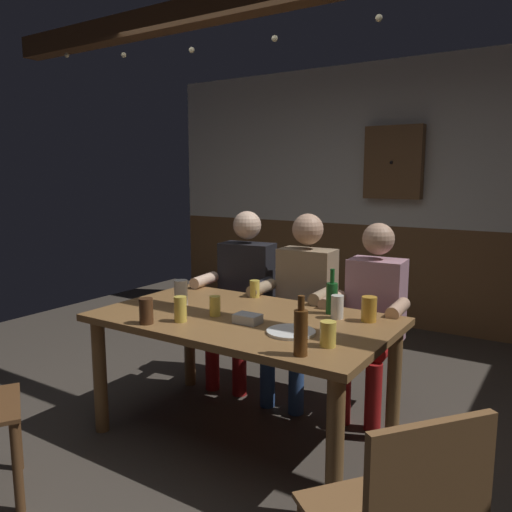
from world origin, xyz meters
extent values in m
plane|color=#423A33|center=(0.00, 0.00, 0.00)|extent=(6.89, 6.89, 0.00)
cube|color=silver|center=(0.00, 2.93, 1.82)|extent=(5.28, 0.12, 1.61)
cube|color=brown|center=(0.00, 2.93, 0.51)|extent=(5.28, 0.12, 1.01)
cube|color=brown|center=(0.00, 0.19, 0.71)|extent=(1.67, 0.98, 0.04)
cylinder|color=brown|center=(-0.75, -0.22, 0.34)|extent=(0.08, 0.08, 0.69)
cylinder|color=brown|center=(0.75, -0.22, 0.34)|extent=(0.08, 0.08, 0.69)
cylinder|color=brown|center=(-0.75, 0.60, 0.34)|extent=(0.08, 0.08, 0.69)
cylinder|color=brown|center=(0.75, 0.60, 0.34)|extent=(0.08, 0.08, 0.69)
cube|color=black|center=(-0.50, 0.98, 0.74)|extent=(0.42, 0.26, 0.56)
sphere|color=beige|center=(-0.50, 0.98, 1.16)|extent=(0.21, 0.21, 0.21)
cylinder|color=#AD1919|center=(-0.37, 0.84, 0.48)|extent=(0.18, 0.42, 0.13)
cylinder|color=#AD1919|center=(-0.59, 0.81, 0.48)|extent=(0.18, 0.42, 0.13)
cylinder|color=#AD1919|center=(-0.35, 0.64, 0.21)|extent=(0.10, 0.10, 0.42)
cylinder|color=#AD1919|center=(-0.56, 0.61, 0.21)|extent=(0.10, 0.10, 0.42)
cylinder|color=black|center=(-0.24, 0.76, 0.77)|extent=(0.12, 0.29, 0.08)
cylinder|color=beige|center=(-0.69, 0.70, 0.77)|extent=(0.12, 0.29, 0.08)
cube|color=#997F60|center=(0.00, 0.98, 0.74)|extent=(0.39, 0.23, 0.56)
sphere|color=tan|center=(0.00, 0.98, 1.15)|extent=(0.22, 0.22, 0.22)
cylinder|color=#2D4C84|center=(0.11, 0.82, 0.48)|extent=(0.15, 0.43, 0.13)
cylinder|color=#2D4C84|center=(-0.10, 0.81, 0.48)|extent=(0.15, 0.43, 0.13)
cylinder|color=#2D4C84|center=(0.12, 0.61, 0.21)|extent=(0.10, 0.10, 0.42)
cylinder|color=#2D4C84|center=(-0.09, 0.60, 0.21)|extent=(0.10, 0.10, 0.42)
cylinder|color=#997F60|center=(0.23, 0.74, 0.77)|extent=(0.09, 0.28, 0.08)
cylinder|color=#997F60|center=(-0.21, 0.72, 0.77)|extent=(0.09, 0.28, 0.08)
cube|color=#B78493|center=(0.50, 0.98, 0.72)|extent=(0.36, 0.26, 0.53)
sphere|color=tan|center=(0.50, 0.98, 1.12)|extent=(0.20, 0.20, 0.20)
cylinder|color=#AD1919|center=(0.60, 0.85, 0.48)|extent=(0.15, 0.39, 0.13)
cylinder|color=#AD1919|center=(0.41, 0.84, 0.48)|extent=(0.15, 0.39, 0.13)
cylinder|color=#AD1919|center=(0.61, 0.66, 0.21)|extent=(0.10, 0.10, 0.42)
cylinder|color=#AD1919|center=(0.42, 0.65, 0.21)|extent=(0.10, 0.10, 0.42)
cylinder|color=tan|center=(0.72, 0.73, 0.75)|extent=(0.10, 0.28, 0.08)
cylinder|color=tan|center=(0.31, 0.70, 0.75)|extent=(0.10, 0.28, 0.08)
cube|color=brown|center=(1.29, -0.83, 0.67)|extent=(0.27, 0.33, 0.42)
cylinder|color=brown|center=(-0.79, -0.73, 0.22)|extent=(0.04, 0.04, 0.44)
cylinder|color=brown|center=(-0.47, -0.93, 0.22)|extent=(0.04, 0.04, 0.44)
cube|color=#B2B7BC|center=(0.10, 0.08, 0.75)|extent=(0.14, 0.10, 0.05)
cylinder|color=white|center=(0.38, 0.05, 0.74)|extent=(0.25, 0.25, 0.01)
cylinder|color=#195923|center=(0.40, 0.51, 0.82)|extent=(0.07, 0.07, 0.18)
cylinder|color=#195923|center=(0.40, 0.51, 0.95)|extent=(0.03, 0.03, 0.08)
cylinder|color=#593314|center=(0.57, -0.20, 0.83)|extent=(0.06, 0.06, 0.21)
cylinder|color=#593314|center=(0.57, -0.20, 0.97)|extent=(0.03, 0.03, 0.07)
cylinder|color=white|center=(0.47, 0.43, 0.79)|extent=(0.07, 0.07, 0.13)
cylinder|color=gold|center=(0.64, 0.47, 0.80)|extent=(0.08, 0.08, 0.14)
cylinder|color=#4C2D19|center=(-0.36, -0.22, 0.80)|extent=(0.08, 0.08, 0.14)
cylinder|color=#E5C64C|center=(-0.23, -0.09, 0.80)|extent=(0.07, 0.07, 0.14)
cylinder|color=#E5C64C|center=(-0.14, 0.11, 0.78)|extent=(0.06, 0.06, 0.11)
cylinder|color=#E5C64C|center=(0.62, -0.03, 0.79)|extent=(0.08, 0.08, 0.12)
cylinder|color=#E5C64C|center=(-0.19, 0.60, 0.78)|extent=(0.06, 0.06, 0.11)
cylinder|color=white|center=(-0.46, 0.19, 0.81)|extent=(0.08, 0.08, 0.16)
cube|color=brown|center=(-0.01, 2.80, 1.64)|extent=(0.56, 0.12, 0.70)
sphere|color=black|center=(-0.01, 2.73, 1.64)|extent=(0.03, 0.03, 0.03)
sphere|color=#F9EAB2|center=(-1.85, 0.52, 2.43)|extent=(0.04, 0.04, 0.04)
sphere|color=#F9EAB2|center=(-1.23, 0.52, 2.35)|extent=(0.04, 0.04, 0.04)
sphere|color=#F9EAB2|center=(-0.62, 0.52, 2.31)|extent=(0.04, 0.04, 0.04)
sphere|color=#F9EAB2|center=(0.00, 0.52, 2.29)|extent=(0.04, 0.04, 0.04)
sphere|color=#F9EAB2|center=(0.62, 0.52, 2.31)|extent=(0.04, 0.04, 0.04)
camera|label=1|loc=(1.57, -2.12, 1.52)|focal=35.57mm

